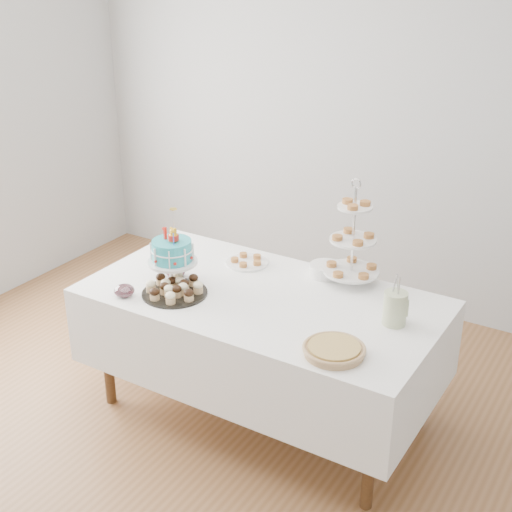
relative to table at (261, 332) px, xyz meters
The scene contains 12 objects.
floor 0.62m from the table, 90.00° to the right, with size 5.00×5.00×0.00m, color brown.
walls 0.86m from the table, 90.00° to the right, with size 5.04×4.04×2.70m.
table is the anchor object (origin of this frame).
birthday_cake 0.62m from the table, 167.02° to the right, with size 0.28×0.28×0.43m.
cupcake_tray 0.54m from the table, 150.28° to the right, with size 0.36×0.36×0.08m.
pie 0.73m from the table, 29.48° to the right, with size 0.30×0.30×0.05m.
tiered_stand 0.71m from the table, 49.69° to the left, with size 0.31×0.31×0.61m.
plate_stack 0.51m from the table, 65.62° to the left, with size 0.18×0.18×0.07m.
pastry_plate 0.48m from the table, 133.08° to the left, with size 0.25×0.25×0.04m.
jam_bowl_a 0.78m from the table, 147.93° to the right, with size 0.11×0.11×0.07m.
jam_bowl_b 0.60m from the table, behind, with size 0.11×0.11×0.07m.
utensil_pitcher 0.79m from the table, ahead, with size 0.13×0.12×0.27m.
Camera 1 is at (1.76, -2.62, 2.53)m, focal length 50.00 mm.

